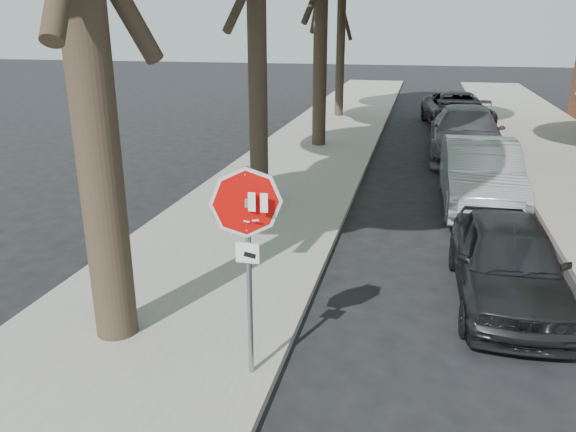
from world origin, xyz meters
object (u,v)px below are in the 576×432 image
stop_sign (247,234)px  car_a (508,261)px  car_d (457,111)px  car_b (480,175)px  car_c (466,133)px

stop_sign → car_a: (3.30, 3.00, -1.27)m
stop_sign → car_d: bearing=80.3°
car_a → car_d: size_ratio=0.74×
car_d → car_a: bearing=-97.1°
car_a → car_b: (0.00, 5.09, 0.11)m
stop_sign → car_a: bearing=42.3°
stop_sign → car_b: 8.82m
car_b → car_c: size_ratio=0.85×
stop_sign → car_a: stop_sign is taller
stop_sign → car_c: bearing=76.3°
car_a → car_d: car_d is taller
car_c → car_b: bearing=-89.2°
car_a → car_d: 16.37m
car_a → car_c: (0.00, 10.58, 0.14)m
car_a → car_c: car_c is taller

